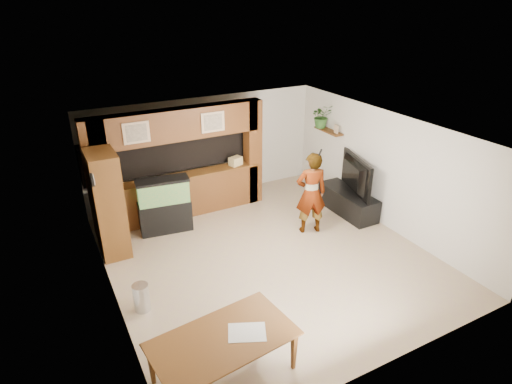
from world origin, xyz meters
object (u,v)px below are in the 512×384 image
aquarium (165,206)px  person (311,193)px  dining_table (225,359)px  pantry_cabinet (108,204)px  television (350,175)px

aquarium → person: (2.82, -1.52, 0.32)m
dining_table → person: bearing=33.9°
pantry_cabinet → aquarium: 1.33m
television → dining_table: size_ratio=0.77×
person → aquarium: bearing=-10.9°
pantry_cabinet → television: (5.35, -0.88, -0.10)m
pantry_cabinet → dining_table: 4.15m
person → dining_table: 4.39m
aquarium → pantry_cabinet: bearing=-157.6°
pantry_cabinet → aquarium: size_ratio=1.73×
television → dining_table: (-4.65, -3.13, -0.64)m
pantry_cabinet → dining_table: (0.70, -4.02, -0.74)m
aquarium → television: television is taller
pantry_cabinet → dining_table: size_ratio=1.12×
aquarium → television: (4.15, -1.20, 0.37)m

